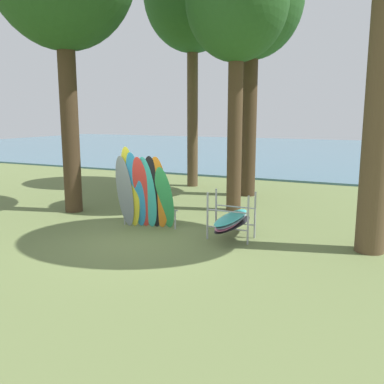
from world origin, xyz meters
name	(u,v)px	position (x,y,z in m)	size (l,w,h in m)	color
ground_plane	(142,241)	(0.00, 0.00, 0.00)	(80.00, 80.00, 0.00)	olive
lake_water	(318,151)	(0.00, 29.40, 0.05)	(80.00, 36.00, 0.10)	#477084
tree_mid_behind	(237,5)	(0.94, 4.43, 6.62)	(3.26, 3.26, 8.63)	#4C3823
tree_far_right_back	(252,2)	(0.52, 7.26, 7.39)	(3.91, 3.91, 9.78)	#42301E
leaning_board_pile	(144,192)	(-0.57, 1.09, 1.06)	(1.77, 0.79, 2.37)	gray
board_storage_rack	(232,220)	(2.01, 1.22, 0.50)	(1.15, 2.13, 1.25)	#9EA0A5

